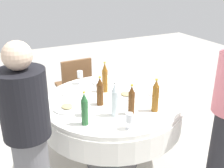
{
  "coord_description": "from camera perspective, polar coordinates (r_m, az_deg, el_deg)",
  "views": [
    {
      "loc": [
        -2.16,
        1.07,
        1.91
      ],
      "look_at": [
        0.0,
        0.0,
        0.9
      ],
      "focal_mm": 43.6,
      "sensor_mm": 36.0,
      "label": 1
    }
  ],
  "objects": [
    {
      "name": "ground_plane",
      "position": [
        3.08,
        0.0,
        -15.7
      ],
      "size": [
        10.0,
        10.0,
        0.0
      ],
      "primitive_type": "plane",
      "color": "#B7B2A8"
    },
    {
      "name": "dining_table",
      "position": [
        2.75,
        0.0,
        -5.98
      ],
      "size": [
        1.38,
        1.38,
        0.74
      ],
      "color": "white",
      "rests_on": "ground_plane"
    },
    {
      "name": "bottle_green_right",
      "position": [
        2.21,
        -5.77,
        -5.31
      ],
      "size": [
        0.06,
        0.06,
        0.29
      ],
      "color": "#2D6B38",
      "rests_on": "dining_table"
    },
    {
      "name": "bottle_clear_rear",
      "position": [
        2.32,
        0.61,
        -3.43
      ],
      "size": [
        0.06,
        0.06,
        0.31
      ],
      "color": "silver",
      "rests_on": "dining_table"
    },
    {
      "name": "bottle_amber_outer",
      "position": [
        2.43,
        9.1,
        -2.54
      ],
      "size": [
        0.06,
        0.06,
        0.31
      ],
      "color": "#8C5619",
      "rests_on": "dining_table"
    },
    {
      "name": "bottle_brown_north",
      "position": [
        2.36,
        4.11,
        -3.45
      ],
      "size": [
        0.06,
        0.06,
        0.28
      ],
      "color": "#593314",
      "rests_on": "dining_table"
    },
    {
      "name": "bottle_brown_left",
      "position": [
        2.52,
        -2.54,
        -1.63
      ],
      "size": [
        0.06,
        0.06,
        0.28
      ],
      "color": "#593314",
      "rests_on": "dining_table"
    },
    {
      "name": "bottle_amber_front",
      "position": [
        2.79,
        -1.51,
        1.24
      ],
      "size": [
        0.06,
        0.06,
        0.32
      ],
      "color": "#8C5619",
      "rests_on": "dining_table"
    },
    {
      "name": "wine_glass_north",
      "position": [
        3.02,
        -6.72,
        1.96
      ],
      "size": [
        0.06,
        0.06,
        0.15
      ],
      "color": "white",
      "rests_on": "dining_table"
    },
    {
      "name": "wine_glass_left",
      "position": [
        2.16,
        3.67,
        -7.2
      ],
      "size": [
        0.06,
        0.06,
        0.14
      ],
      "color": "white",
      "rests_on": "dining_table"
    },
    {
      "name": "wine_glass_front",
      "position": [
        2.35,
        -5.49,
        -4.15
      ],
      "size": [
        0.07,
        0.07,
        0.15
      ],
      "color": "white",
      "rests_on": "dining_table"
    },
    {
      "name": "plate_near",
      "position": [
        2.86,
        9.42,
        -1.62
      ],
      "size": [
        0.24,
        0.24,
        0.02
      ],
      "color": "white",
      "rests_on": "dining_table"
    },
    {
      "name": "plate_inner",
      "position": [
        2.53,
        -9.4,
        -4.9
      ],
      "size": [
        0.25,
        0.25,
        0.04
      ],
      "color": "white",
      "rests_on": "dining_table"
    },
    {
      "name": "plate_west",
      "position": [
        2.83,
        -8.46,
        -1.87
      ],
      "size": [
        0.2,
        0.2,
        0.02
      ],
      "color": "white",
      "rests_on": "dining_table"
    },
    {
      "name": "plate_east",
      "position": [
        2.74,
        2.87,
        -2.33
      ],
      "size": [
        0.24,
        0.24,
        0.04
      ],
      "color": "white",
      "rests_on": "dining_table"
    },
    {
      "name": "folded_napkin",
      "position": [
        3.02,
        -2.22,
        0.14
      ],
      "size": [
        0.19,
        0.19,
        0.02
      ],
      "primitive_type": "cube",
      "rotation": [
        0.0,
        0.0,
        0.18
      ],
      "color": "white",
      "rests_on": "dining_table"
    },
    {
      "name": "person_right",
      "position": [
        2.12,
        -17.12,
        -10.67
      ],
      "size": [
        0.34,
        0.34,
        1.5
      ],
      "rotation": [
        0.0,
        0.0,
        0.41
      ],
      "color": "slate",
      "rests_on": "ground_plane"
    },
    {
      "name": "chair_front",
      "position": [
        3.67,
        -7.81,
        0.17
      ],
      "size": [
        0.41,
        0.41,
        0.87
      ],
      "rotation": [
        0.0,
        0.0,
        -1.55
      ],
      "color": "brown",
      "rests_on": "ground_plane"
    }
  ]
}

